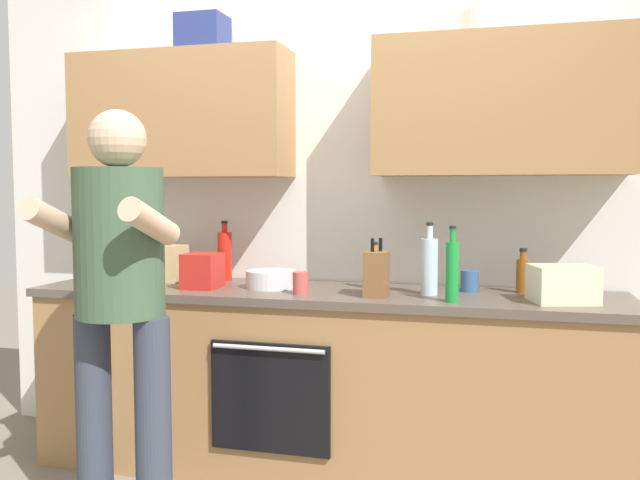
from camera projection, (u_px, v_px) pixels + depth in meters
name	position (u px, v px, depth m)	size (l,w,h in m)	color
ground_plane	(322.00, 471.00, 3.34)	(12.00, 12.00, 0.00)	#756B5B
back_wall_unit	(336.00, 168.00, 3.49)	(4.00, 0.38, 2.50)	silver
counter	(322.00, 381.00, 3.30)	(2.84, 0.67, 0.90)	#A37547
person_standing	(120.00, 289.00, 2.61)	(0.49, 0.45, 1.69)	#383D4C
bottle_hotsauce	(225.00, 255.00, 3.61)	(0.07, 0.07, 0.32)	red
bottle_syrup	(523.00, 274.00, 3.18)	(0.06, 0.06, 0.21)	#8C4C14
bottle_soda	(452.00, 270.00, 2.91)	(0.06, 0.06, 0.33)	#198C33
bottle_juice	(374.00, 269.00, 3.31)	(0.06, 0.06, 0.23)	orange
bottle_water	(429.00, 265.00, 3.12)	(0.08, 0.08, 0.33)	silver
cup_tea	(470.00, 281.00, 3.22)	(0.08, 0.08, 0.10)	#33598C
cup_ceramic	(301.00, 283.00, 3.14)	(0.07, 0.07, 0.10)	#BF4C47
cup_coffee	(111.00, 277.00, 3.43)	(0.08, 0.08, 0.09)	white
mixing_bowl	(271.00, 279.00, 3.34)	(0.25, 0.25, 0.09)	silver
knife_block	(376.00, 274.00, 3.07)	(0.10, 0.14, 0.26)	brown
grocery_bag_crisps	(202.00, 271.00, 3.33)	(0.17, 0.18, 0.17)	red
grocery_bag_rice	(563.00, 284.00, 2.91)	(0.26, 0.22, 0.16)	beige
grocery_bag_bread	(167.00, 263.00, 3.59)	(0.18, 0.14, 0.19)	tan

